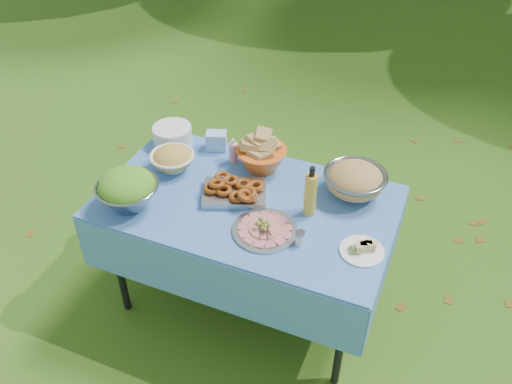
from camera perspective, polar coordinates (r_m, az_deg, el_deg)
ground at (r=3.25m, az=-0.86°, el=-11.23°), size 80.00×80.00×0.00m
picnic_table at (r=2.97m, az=-0.93°, el=-6.54°), size 1.46×0.86×0.76m
salad_bowl at (r=2.69m, az=-13.40°, el=0.29°), size 0.35×0.35×0.20m
pasta_bowl_white at (r=2.91m, az=-8.81°, el=3.51°), size 0.26×0.26×0.13m
plate_stack at (r=3.12m, az=-8.78°, el=5.94°), size 0.25×0.25×0.11m
wipes_box at (r=3.05m, az=-4.19°, el=5.41°), size 0.13×0.12×0.10m
sanitizer_bottle at (r=2.94m, az=-2.41°, el=4.41°), size 0.06×0.06×0.14m
bread_bowl at (r=2.87m, az=0.58°, el=4.03°), size 0.34×0.34×0.18m
pasta_bowl_steel at (r=2.74m, az=10.37°, el=1.25°), size 0.41×0.41×0.17m
fried_tray at (r=2.71m, az=-2.29°, el=0.18°), size 0.37×0.32×0.07m
charcuterie_platter at (r=2.52m, az=0.95°, el=-3.54°), size 0.40×0.40×0.07m
oil_bottle at (r=2.56m, az=5.77°, el=0.13°), size 0.08×0.08×0.27m
cheese_plate at (r=2.47m, az=11.13°, el=-5.74°), size 0.27×0.27×0.05m
shaker at (r=2.46m, az=4.63°, el=-4.83°), size 0.06×0.06×0.07m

